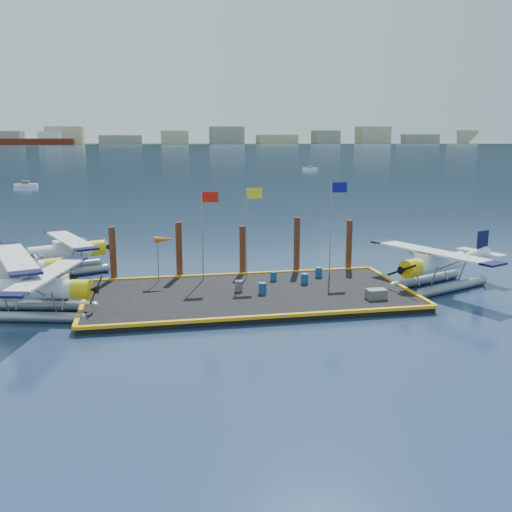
{
  "coord_description": "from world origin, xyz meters",
  "views": [
    {
      "loc": [
        -6.21,
        -33.93,
        9.91
      ],
      "look_at": [
        0.82,
        2.0,
        2.31
      ],
      "focal_mm": 40.0,
      "sensor_mm": 36.0,
      "label": 1
    }
  ],
  "objects_px": {
    "piling_0": "(113,256)",
    "drum_0": "(239,286)",
    "seaplane_b": "(9,276)",
    "piling_4": "(349,247)",
    "seaplane_a": "(41,292)",
    "drum_4": "(319,272)",
    "flagpole_yellow": "(249,219)",
    "drum_5": "(274,276)",
    "flagpole_red": "(205,222)",
    "piling_3": "(297,247)",
    "piling_2": "(243,252)",
    "flagpole_blue": "(334,214)",
    "drum_2": "(305,279)",
    "seaplane_d": "(436,266)",
    "drum_1": "(263,288)",
    "piling_1": "(179,252)",
    "seaplane_c": "(65,254)",
    "windsock": "(165,240)",
    "crate": "(376,294)"
  },
  "relations": [
    {
      "from": "drum_2",
      "to": "flagpole_blue",
      "type": "distance_m",
      "value": 5.29
    },
    {
      "from": "drum_2",
      "to": "windsock",
      "type": "height_order",
      "value": "windsock"
    },
    {
      "from": "piling_1",
      "to": "drum_2",
      "type": "bearing_deg",
      "value": -25.81
    },
    {
      "from": "flagpole_blue",
      "to": "piling_2",
      "type": "bearing_deg",
      "value": 165.52
    },
    {
      "from": "flagpole_red",
      "to": "drum_5",
      "type": "bearing_deg",
      "value": -13.4
    },
    {
      "from": "drum_0",
      "to": "windsock",
      "type": "height_order",
      "value": "windsock"
    },
    {
      "from": "drum_4",
      "to": "piling_2",
      "type": "height_order",
      "value": "piling_2"
    },
    {
      "from": "crate",
      "to": "piling_4",
      "type": "height_order",
      "value": "piling_4"
    },
    {
      "from": "piling_0",
      "to": "drum_0",
      "type": "bearing_deg",
      "value": -31.9
    },
    {
      "from": "seaplane_d",
      "to": "drum_0",
      "type": "distance_m",
      "value": 13.24
    },
    {
      "from": "seaplane_d",
      "to": "piling_2",
      "type": "distance_m",
      "value": 13.27
    },
    {
      "from": "drum_5",
      "to": "seaplane_a",
      "type": "bearing_deg",
      "value": -164.39
    },
    {
      "from": "seaplane_b",
      "to": "flagpole_red",
      "type": "bearing_deg",
      "value": 80.09
    },
    {
      "from": "drum_0",
      "to": "drum_2",
      "type": "distance_m",
      "value": 4.72
    },
    {
      "from": "piling_4",
      "to": "drum_0",
      "type": "bearing_deg",
      "value": -151.5
    },
    {
      "from": "drum_2",
      "to": "drum_0",
      "type": "bearing_deg",
      "value": -167.13
    },
    {
      "from": "drum_5",
      "to": "piling_3",
      "type": "height_order",
      "value": "piling_3"
    },
    {
      "from": "piling_4",
      "to": "drum_2",
      "type": "bearing_deg",
      "value": -139.12
    },
    {
      "from": "drum_0",
      "to": "piling_1",
      "type": "relative_size",
      "value": 0.16
    },
    {
      "from": "seaplane_a",
      "to": "seaplane_b",
      "type": "bearing_deg",
      "value": -130.06
    },
    {
      "from": "drum_4",
      "to": "flagpole_blue",
      "type": "bearing_deg",
      "value": 28.6
    },
    {
      "from": "drum_2",
      "to": "drum_4",
      "type": "relative_size",
      "value": 1.01
    },
    {
      "from": "seaplane_b",
      "to": "drum_5",
      "type": "relative_size",
      "value": 17.46
    },
    {
      "from": "seaplane_c",
      "to": "piling_4",
      "type": "xyz_separation_m",
      "value": [
        20.69,
        -3.95,
        0.5
      ]
    },
    {
      "from": "drum_4",
      "to": "piling_2",
      "type": "relative_size",
      "value": 0.18
    },
    {
      "from": "drum_4",
      "to": "flagpole_yellow",
      "type": "distance_m",
      "value": 6.15
    },
    {
      "from": "seaplane_a",
      "to": "seaplane_b",
      "type": "xyz_separation_m",
      "value": [
        -2.41,
        3.33,
        0.22
      ]
    },
    {
      "from": "piling_4",
      "to": "drum_4",
      "type": "bearing_deg",
      "value": -143.08
    },
    {
      "from": "seaplane_a",
      "to": "drum_5",
      "type": "height_order",
      "value": "seaplane_a"
    },
    {
      "from": "seaplane_b",
      "to": "drum_5",
      "type": "xyz_separation_m",
      "value": [
        16.72,
        0.67,
        -0.95
      ]
    },
    {
      "from": "flagpole_yellow",
      "to": "piling_4",
      "type": "distance_m",
      "value": 8.35
    },
    {
      "from": "seaplane_d",
      "to": "seaplane_c",
      "type": "bearing_deg",
      "value": 46.46
    },
    {
      "from": "seaplane_d",
      "to": "crate",
      "type": "height_order",
      "value": "seaplane_d"
    },
    {
      "from": "seaplane_b",
      "to": "piling_4",
      "type": "height_order",
      "value": "piling_4"
    },
    {
      "from": "seaplane_a",
      "to": "piling_4",
      "type": "xyz_separation_m",
      "value": [
        20.63,
        6.66,
        0.56
      ]
    },
    {
      "from": "drum_1",
      "to": "piling_1",
      "type": "xyz_separation_m",
      "value": [
        -4.77,
        5.77,
        1.36
      ]
    },
    {
      "from": "drum_2",
      "to": "piling_0",
      "type": "xyz_separation_m",
      "value": [
        -12.52,
        3.88,
        1.26
      ]
    },
    {
      "from": "piling_3",
      "to": "piling_4",
      "type": "relative_size",
      "value": 1.07
    },
    {
      "from": "drum_4",
      "to": "piling_3",
      "type": "relative_size",
      "value": 0.16
    },
    {
      "from": "seaplane_b",
      "to": "drum_4",
      "type": "distance_m",
      "value": 20.1
    },
    {
      "from": "piling_1",
      "to": "piling_4",
      "type": "relative_size",
      "value": 1.05
    },
    {
      "from": "drum_0",
      "to": "flagpole_red",
      "type": "relative_size",
      "value": 0.11
    },
    {
      "from": "drum_0",
      "to": "piling_3",
      "type": "relative_size",
      "value": 0.16
    },
    {
      "from": "seaplane_c",
      "to": "piling_4",
      "type": "height_order",
      "value": "piling_4"
    },
    {
      "from": "seaplane_a",
      "to": "drum_4",
      "type": "distance_m",
      "value": 18.2
    },
    {
      "from": "seaplane_c",
      "to": "seaplane_b",
      "type": "bearing_deg",
      "value": -39.38
    },
    {
      "from": "seaplane_d",
      "to": "piling_0",
      "type": "relative_size",
      "value": 2.4
    },
    {
      "from": "seaplane_c",
      "to": "drum_0",
      "type": "relative_size",
      "value": 13.99
    },
    {
      "from": "seaplane_a",
      "to": "drum_5",
      "type": "relative_size",
      "value": 15.28
    },
    {
      "from": "flagpole_yellow",
      "to": "windsock",
      "type": "bearing_deg",
      "value": 180.0
    }
  ]
}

